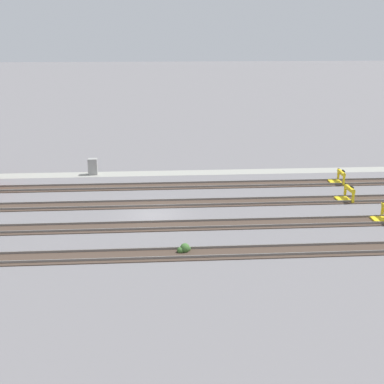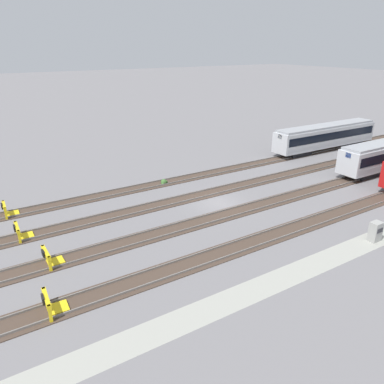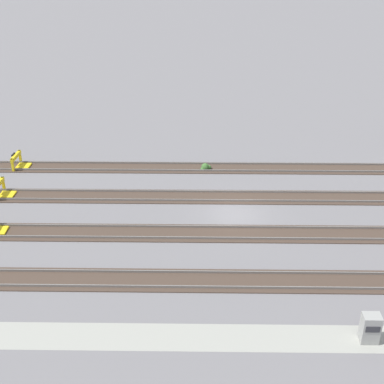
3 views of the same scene
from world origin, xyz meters
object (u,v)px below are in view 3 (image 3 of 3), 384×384
(weed_clump, at_px, (206,167))
(bumper_stop_far_inner_track, at_px, (19,162))
(electrical_cabinet, at_px, (370,328))
(bumper_stop_middle_track, at_px, (2,190))

(weed_clump, bearing_deg, bumper_stop_far_inner_track, 178.79)
(bumper_stop_far_inner_track, height_order, electrical_cabinet, electrical_cabinet)
(weed_clump, bearing_deg, electrical_cabinet, -68.22)
(electrical_cabinet, height_order, weed_clump, electrical_cabinet)
(electrical_cabinet, bearing_deg, bumper_stop_far_inner_track, 139.35)
(bumper_stop_middle_track, height_order, bumper_stop_far_inner_track, same)
(electrical_cabinet, bearing_deg, weed_clump, 111.78)
(bumper_stop_middle_track, bearing_deg, electrical_cabinet, -32.92)
(bumper_stop_far_inner_track, height_order, weed_clump, bumper_stop_far_inner_track)
(bumper_stop_far_inner_track, xyz_separation_m, electrical_cabinet, (23.68, -20.34, 0.29))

